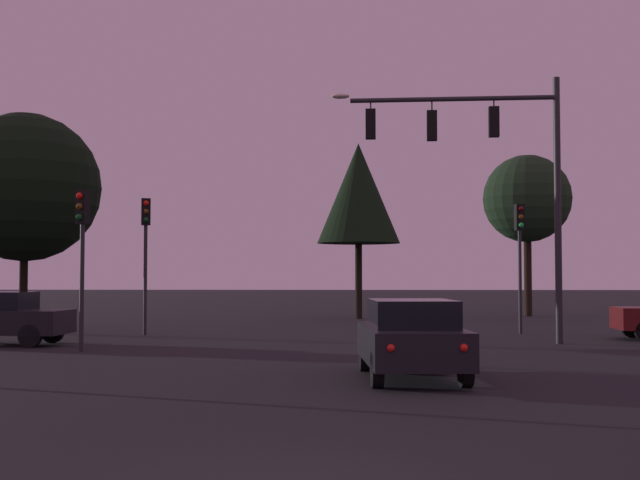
# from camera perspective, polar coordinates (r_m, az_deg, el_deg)

# --- Properties ---
(ground_plane) EXTENTS (168.00, 168.00, 0.00)m
(ground_plane) POSITION_cam_1_polar(r_m,az_deg,el_deg) (32.27, 1.09, -6.02)
(ground_plane) COLOR black
(ground_plane) RESTS_ON ground
(traffic_signal_mast_arm) EXTENTS (6.75, 0.62, 7.83)m
(traffic_signal_mast_arm) POSITION_cam_1_polar(r_m,az_deg,el_deg) (24.89, 11.53, 5.71)
(traffic_signal_mast_arm) COLOR #232326
(traffic_signal_mast_arm) RESTS_ON ground
(traffic_light_corner_left) EXTENTS (0.34, 0.37, 4.45)m
(traffic_light_corner_left) POSITION_cam_1_polar(r_m,az_deg,el_deg) (29.01, 13.70, -0.13)
(traffic_light_corner_left) COLOR #232326
(traffic_light_corner_left) RESTS_ON ground
(traffic_light_corner_right) EXTENTS (0.36, 0.39, 4.25)m
(traffic_light_corner_right) POSITION_cam_1_polar(r_m,az_deg,el_deg) (22.48, -16.19, 0.24)
(traffic_light_corner_right) COLOR #232326
(traffic_light_corner_right) RESTS_ON ground
(traffic_light_median) EXTENTS (0.35, 0.38, 4.58)m
(traffic_light_median) POSITION_cam_1_polar(r_m,az_deg,el_deg) (28.09, -12.01, 0.11)
(traffic_light_median) COLOR #232326
(traffic_light_median) RESTS_ON ground
(car_nearside_lane) EXTENTS (2.01, 4.08, 1.52)m
(car_nearside_lane) POSITION_cam_1_polar(r_m,az_deg,el_deg) (15.98, 6.35, -6.74)
(car_nearside_lane) COLOR black
(car_nearside_lane) RESTS_ON ground
(tree_behind_sign) EXTENTS (4.32, 4.32, 7.96)m
(tree_behind_sign) POSITION_cam_1_polar(r_m,az_deg,el_deg) (41.85, 14.17, 2.77)
(tree_behind_sign) COLOR black
(tree_behind_sign) RESTS_ON ground
(tree_left_far) EXTENTS (5.19, 5.19, 7.66)m
(tree_left_far) POSITION_cam_1_polar(r_m,az_deg,el_deg) (30.46, -19.79, 3.46)
(tree_left_far) COLOR black
(tree_left_far) RESTS_ON ground
(tree_center_horizon) EXTENTS (3.86, 3.86, 8.18)m
(tree_center_horizon) POSITION_cam_1_polar(r_m,az_deg,el_deg) (38.34, 2.69, 3.24)
(tree_center_horizon) COLOR black
(tree_center_horizon) RESTS_ON ground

